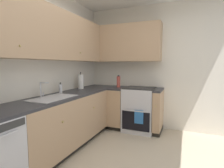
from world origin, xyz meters
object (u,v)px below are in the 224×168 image
at_px(oven_range, 140,109).
at_px(oil_bottle, 119,82).
at_px(soap_bottle, 60,88).
at_px(paper_towel_roll, 81,82).

bearing_deg(oven_range, oil_bottle, 92.24).
xyz_separation_m(oven_range, soap_bottle, (-1.15, 1.10, 0.51)).
bearing_deg(oil_bottle, oven_range, -87.76).
distance_m(soap_bottle, paper_towel_roll, 0.61).
height_order(paper_towel_roll, oil_bottle, paper_towel_roll).
relative_size(oven_range, paper_towel_roll, 2.98).
relative_size(paper_towel_roll, oil_bottle, 1.34).
bearing_deg(oil_bottle, soap_bottle, 150.93).
distance_m(oven_range, oil_bottle, 0.73).
distance_m(paper_towel_roll, oil_bottle, 0.81).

